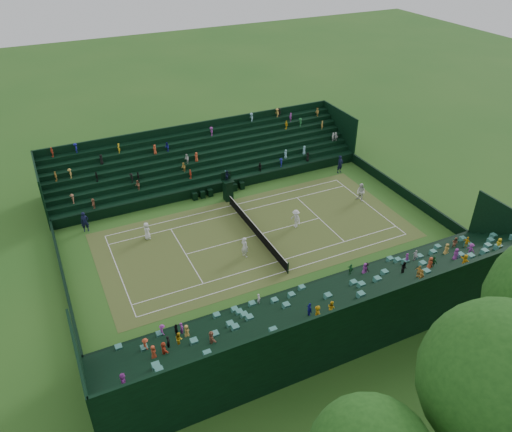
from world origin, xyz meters
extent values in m
plane|color=#275C1D|center=(0.00, 0.00, 0.00)|extent=(160.00, 160.00, 0.00)
cube|color=#3C6A23|center=(0.00, 0.00, 0.01)|extent=(12.97, 26.77, 0.01)
cube|color=black|center=(0.00, 15.88, 0.50)|extent=(17.17, 0.20, 1.00)
cube|color=black|center=(0.00, -15.88, 0.50)|extent=(17.17, 0.20, 1.00)
cube|color=black|center=(8.48, 0.00, 0.50)|extent=(0.20, 31.77, 1.00)
cube|color=black|center=(-8.48, 0.00, 0.50)|extent=(0.20, 31.77, 1.00)
cube|color=black|center=(8.98, 0.00, 0.50)|extent=(0.80, 32.00, 1.00)
cube|color=black|center=(9.79, 0.00, 0.72)|extent=(0.80, 32.00, 1.45)
cube|color=black|center=(10.58, 0.00, 0.95)|extent=(0.80, 32.00, 1.90)
cube|color=black|center=(11.38, 0.00, 1.18)|extent=(0.80, 32.00, 2.35)
cube|color=black|center=(12.18, 0.00, 1.40)|extent=(0.80, 32.00, 2.80)
cube|color=black|center=(12.98, 0.00, 1.62)|extent=(0.80, 32.00, 3.25)
cube|color=black|center=(13.79, 0.00, 1.85)|extent=(0.80, 32.00, 3.70)
cube|color=black|center=(14.59, 0.00, 2.08)|extent=(0.80, 32.00, 4.15)
cube|color=black|center=(15.08, 0.00, 2.45)|extent=(0.20, 32.00, 4.90)
cube|color=black|center=(-8.98, 0.00, 0.50)|extent=(0.80, 32.00, 1.00)
cube|color=black|center=(-9.79, 0.00, 0.72)|extent=(0.80, 32.00, 1.45)
cube|color=black|center=(-10.58, 0.00, 0.95)|extent=(0.80, 32.00, 1.90)
cube|color=black|center=(-11.38, 0.00, 1.18)|extent=(0.80, 32.00, 2.35)
cube|color=black|center=(-12.18, 0.00, 1.40)|extent=(0.80, 32.00, 2.80)
cube|color=black|center=(-12.98, 0.00, 1.62)|extent=(0.80, 32.00, 3.25)
cube|color=black|center=(-13.79, 0.00, 1.85)|extent=(0.80, 32.00, 3.70)
cube|color=black|center=(-14.59, 0.00, 2.08)|extent=(0.80, 32.00, 4.15)
cube|color=black|center=(-15.08, 0.00, 2.45)|extent=(0.20, 32.00, 4.90)
cylinder|color=black|center=(-5.79, 0.00, 0.53)|extent=(0.10, 0.10, 1.06)
cylinder|color=black|center=(5.79, 0.00, 0.53)|extent=(0.10, 0.10, 1.06)
cube|color=black|center=(0.00, 0.00, 0.46)|extent=(11.57, 0.02, 0.86)
cube|color=white|center=(0.00, 0.00, 0.93)|extent=(11.57, 0.04, 0.07)
sphere|color=#1D4D16|center=(23.97, 0.22, 7.34)|extent=(7.22, 7.22, 7.22)
cube|color=black|center=(-6.65, 0.19, 1.01)|extent=(0.78, 0.78, 2.02)
cube|color=black|center=(-6.65, 0.19, 2.07)|extent=(1.01, 1.01, 0.11)
cube|color=black|center=(-7.04, 0.19, 2.47)|extent=(0.09, 1.01, 0.78)
imported|color=black|center=(-6.65, 0.19, 2.65)|extent=(0.42, 0.53, 1.04)
cube|color=black|center=(-8.09, -2.73, 0.37)|extent=(0.47, 0.47, 0.74)
cube|color=black|center=(-8.33, -2.73, 0.84)|extent=(0.06, 0.47, 0.47)
cube|color=black|center=(-8.09, -1.93, 0.37)|extent=(0.47, 0.47, 0.74)
cube|color=black|center=(-8.33, -1.93, 0.84)|extent=(0.06, 0.47, 0.47)
cube|color=black|center=(-8.09, -1.13, 0.37)|extent=(0.47, 0.47, 0.74)
cube|color=black|center=(-8.33, -1.13, 0.84)|extent=(0.06, 0.47, 0.47)
cube|color=black|center=(-8.09, 0.67, 0.37)|extent=(0.47, 0.47, 0.74)
cube|color=black|center=(-8.33, 0.67, 0.84)|extent=(0.06, 0.47, 0.47)
cube|color=black|center=(-8.09, 1.47, 0.37)|extent=(0.47, 0.47, 0.74)
cube|color=black|center=(-8.33, 1.47, 0.84)|extent=(0.06, 0.47, 0.47)
cube|color=black|center=(-8.09, 2.27, 0.37)|extent=(0.47, 0.47, 0.74)
cube|color=black|center=(-8.33, 2.27, 0.84)|extent=(0.06, 0.47, 0.47)
imported|color=white|center=(-3.57, -8.61, 0.80)|extent=(0.80, 0.53, 1.61)
imported|color=white|center=(2.32, -2.13, 0.94)|extent=(0.80, 0.67, 1.88)
imported|color=white|center=(-1.06, 11.67, 0.91)|extent=(1.02, 0.87, 1.81)
imported|color=white|center=(0.28, 3.75, 0.87)|extent=(1.23, 0.86, 1.73)
imported|color=black|center=(-6.85, 13.13, 0.97)|extent=(0.60, 0.79, 1.94)
imported|color=black|center=(-7.05, -13.17, 0.94)|extent=(0.54, 0.74, 1.89)
camera|label=1|loc=(32.16, -15.33, 24.67)|focal=35.00mm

